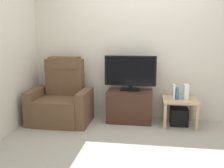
% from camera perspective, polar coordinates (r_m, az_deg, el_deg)
% --- Properties ---
extents(ground_plane, '(6.40, 6.40, 0.00)m').
position_cam_1_polar(ground_plane, '(3.52, 4.96, -12.95)').
color(ground_plane, '#9E998E').
extents(wall_back, '(6.40, 0.06, 2.60)m').
position_cam_1_polar(wall_back, '(4.36, 6.23, 9.16)').
color(wall_back, beige).
rests_on(wall_back, ground).
extents(tv_stand, '(0.74, 0.44, 0.53)m').
position_cam_1_polar(tv_stand, '(4.24, 4.07, -4.99)').
color(tv_stand, '#3D2319').
rests_on(tv_stand, ground).
extents(television, '(0.85, 0.20, 0.58)m').
position_cam_1_polar(television, '(4.14, 4.19, 2.68)').
color(television, black).
rests_on(television, tv_stand).
extents(recliner_armchair, '(0.98, 0.78, 1.08)m').
position_cam_1_polar(recliner_armchair, '(4.28, -11.44, -3.58)').
color(recliner_armchair, brown).
rests_on(recliner_armchair, ground).
extents(side_table, '(0.54, 0.54, 0.44)m').
position_cam_1_polar(side_table, '(4.18, 15.17, -4.13)').
color(side_table, tan).
rests_on(side_table, ground).
extents(subwoofer_box, '(0.28, 0.28, 0.28)m').
position_cam_1_polar(subwoofer_box, '(4.24, 15.02, -7.16)').
color(subwoofer_box, black).
rests_on(subwoofer_box, ground).
extents(book_leftmost, '(0.03, 0.13, 0.23)m').
position_cam_1_polar(book_leftmost, '(4.10, 13.94, -1.69)').
color(book_leftmost, white).
rests_on(book_leftmost, side_table).
extents(book_middle, '(0.04, 0.14, 0.18)m').
position_cam_1_polar(book_middle, '(4.11, 14.64, -2.06)').
color(book_middle, '#3366B2').
rests_on(book_middle, side_table).
extents(game_console, '(0.07, 0.20, 0.23)m').
position_cam_1_polar(game_console, '(4.15, 16.51, -1.69)').
color(game_console, white).
rests_on(game_console, side_table).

